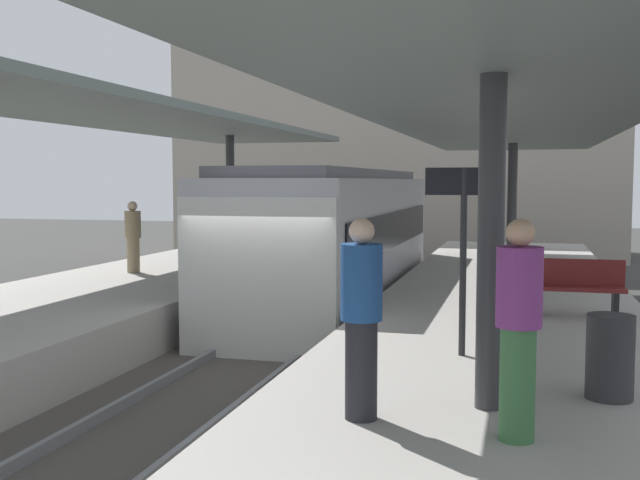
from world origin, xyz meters
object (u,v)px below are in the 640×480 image
at_px(commuter_train, 334,240).
at_px(passenger_mid_platform, 519,326).
at_px(platform_bench, 577,286).
at_px(passenger_near_bench, 361,315).
at_px(litter_bin, 610,357).
at_px(passenger_far_end, 133,236).
at_px(platform_sign, 464,218).

distance_m(commuter_train, passenger_mid_platform, 10.91).
relative_size(platform_bench, passenger_near_bench, 0.80).
height_order(platform_bench, passenger_mid_platform, passenger_mid_platform).
distance_m(passenger_near_bench, passenger_mid_platform, 1.32).
relative_size(litter_bin, passenger_far_end, 0.50).
bearing_deg(platform_bench, platform_sign, -115.57).
bearing_deg(passenger_near_bench, platform_bench, 69.53).
bearing_deg(litter_bin, platform_bench, 90.12).
xyz_separation_m(commuter_train, platform_bench, (4.88, -4.21, -0.26)).
height_order(platform_sign, litter_bin, platform_sign).
bearing_deg(platform_sign, passenger_mid_platform, -77.04).
relative_size(platform_bench, passenger_far_end, 0.87).
bearing_deg(commuter_train, litter_bin, -60.69).
xyz_separation_m(commuter_train, passenger_near_bench, (2.75, -9.92, 0.18)).
bearing_deg(litter_bin, passenger_far_end, 140.64).
xyz_separation_m(litter_bin, passenger_far_end, (-9.24, 7.58, 0.43)).
relative_size(platform_bench, litter_bin, 1.75).
relative_size(commuter_train, litter_bin, 12.72).
distance_m(commuter_train, passenger_near_bench, 10.30).
height_order(commuter_train, litter_bin, commuter_train).
height_order(platform_sign, passenger_near_bench, platform_sign).
xyz_separation_m(platform_bench, passenger_near_bench, (-2.13, -5.71, 0.44)).
distance_m(platform_sign, passenger_far_end, 9.94).
height_order(commuter_train, passenger_near_bench, commuter_train).
bearing_deg(litter_bin, platform_sign, 136.34).
distance_m(platform_bench, litter_bin, 4.50).
bearing_deg(commuter_train, platform_bench, -40.77).
height_order(passenger_mid_platform, passenger_far_end, passenger_mid_platform).
bearing_deg(commuter_train, passenger_near_bench, -74.49).
xyz_separation_m(platform_bench, platform_sign, (-1.48, -3.09, 1.16)).
bearing_deg(litter_bin, commuter_train, 119.31).
xyz_separation_m(passenger_mid_platform, passenger_far_end, (-8.41, 8.99, -0.09)).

